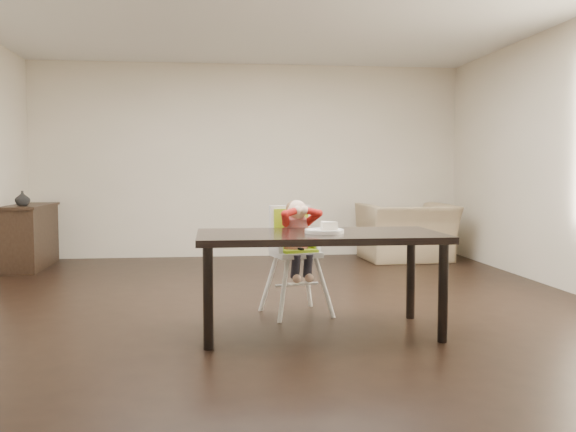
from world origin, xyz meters
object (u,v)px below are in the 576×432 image
at_px(dining_table, 319,243).
at_px(high_chair, 295,234).
at_px(armchair, 407,223).
at_px(sideboard, 30,236).

relative_size(dining_table, high_chair, 1.87).
distance_m(dining_table, armchair, 4.12).
bearing_deg(dining_table, high_chair, 98.61).
height_order(high_chair, armchair, armchair).
bearing_deg(dining_table, sideboard, 130.21).
xyz_separation_m(armchair, sideboard, (-4.86, -0.10, -0.11)).
bearing_deg(high_chair, dining_table, -95.84).
bearing_deg(armchair, sideboard, -1.86).
distance_m(high_chair, armchair, 3.61).
bearing_deg(high_chair, armchair, 43.47).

